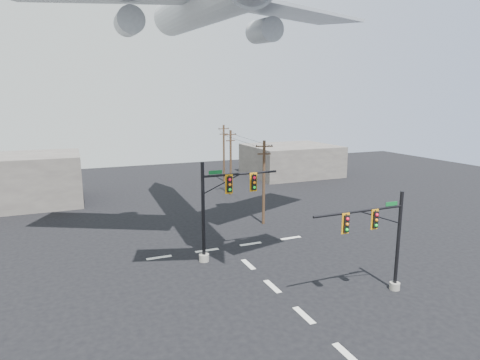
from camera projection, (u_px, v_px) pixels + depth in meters
name	position (u px, v px, depth m)	size (l,w,h in m)	color
ground	(304.00, 315.00, 23.30)	(120.00, 120.00, 0.00)	black
lane_markings	(264.00, 278.00, 28.12)	(14.00, 21.20, 0.01)	silver
signal_mast_near	(382.00, 241.00, 25.23)	(6.87, 0.73, 6.66)	gray
signal_mast_far	(220.00, 208.00, 30.85)	(6.56, 0.86, 7.80)	gray
utility_pole_a	(264.00, 181.00, 39.86)	(1.65, 0.61, 8.46)	#4B3320
utility_pole_b	(231.00, 161.00, 52.45)	(1.72, 0.44, 8.56)	#4B3320
utility_pole_c	(224.00, 152.00, 61.38)	(1.78, 0.40, 8.71)	#4B3320
power_lines	(237.00, 136.00, 49.88)	(5.59, 22.14, 0.14)	black
airliner	(199.00, 5.00, 32.13)	(31.19, 32.74, 8.55)	#A8ACB4
building_right	(291.00, 160.00, 67.35)	(14.00, 12.00, 5.00)	slate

